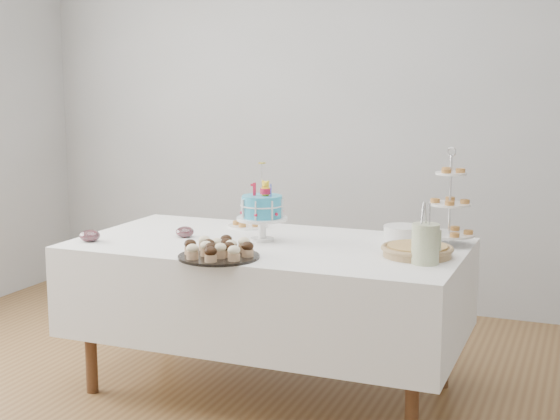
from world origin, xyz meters
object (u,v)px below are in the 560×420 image
at_px(cupcake_tray, 219,249).
at_px(plate_stack, 404,234).
at_px(pie, 417,250).
at_px(jam_bowl_a, 90,236).
at_px(utensil_pitcher, 426,242).
at_px(table, 269,287).
at_px(jam_bowl_b, 185,232).
at_px(birthday_cake, 262,220).
at_px(pastry_plate, 248,224).
at_px(tiered_stand, 450,205).

xyz_separation_m(cupcake_tray, plate_stack, (0.69, 0.69, -0.00)).
xyz_separation_m(pie, plate_stack, (-0.14, 0.32, 0.01)).
xyz_separation_m(jam_bowl_a, utensil_pitcher, (1.65, 0.15, 0.07)).
xyz_separation_m(table, jam_bowl_b, (-0.45, -0.04, 0.25)).
relative_size(birthday_cake, jam_bowl_a, 3.85).
relative_size(birthday_cake, plate_stack, 1.97).
bearing_deg(pie, plate_stack, 113.46).
height_order(pie, plate_stack, plate_stack).
bearing_deg(jam_bowl_a, jam_bowl_b, 35.68).
bearing_deg(pastry_plate, jam_bowl_b, -115.74).
height_order(table, utensil_pitcher, utensil_pitcher).
bearing_deg(jam_bowl_a, table, 20.44).
xyz_separation_m(pie, jam_bowl_b, (-1.20, -0.01, -0.00)).
relative_size(pie, jam_bowl_b, 3.52).
relative_size(cupcake_tray, tiered_stand, 0.78).
bearing_deg(birthday_cake, utensil_pitcher, -18.37).
relative_size(table, birthday_cake, 4.88).
distance_m(birthday_cake, jam_bowl_a, 0.87).
distance_m(pie, pastry_plate, 1.09).
xyz_separation_m(cupcake_tray, pie, (0.83, 0.37, -0.01)).
distance_m(birthday_cake, cupcake_tray, 0.43).
bearing_deg(table, jam_bowl_b, -175.52).
bearing_deg(plate_stack, jam_bowl_b, -163.19).
bearing_deg(utensil_pitcher, birthday_cake, 148.39).
bearing_deg(cupcake_tray, pastry_plate, 104.60).
xyz_separation_m(cupcake_tray, pastry_plate, (-0.19, 0.74, -0.03)).
xyz_separation_m(pastry_plate, utensil_pitcher, (1.09, -0.50, 0.08)).
distance_m(pie, plate_stack, 0.35).
relative_size(plate_stack, pastry_plate, 0.91).
distance_m(cupcake_tray, tiered_stand, 1.15).
bearing_deg(table, cupcake_tray, -100.88).
bearing_deg(tiered_stand, plate_stack, 177.84).
bearing_deg(pastry_plate, table, -51.78).
bearing_deg(pie, birthday_cake, 175.90).
distance_m(table, utensil_pitcher, 0.89).
xyz_separation_m(plate_stack, pastry_plate, (-0.88, 0.06, -0.02)).
height_order(table, cupcake_tray, cupcake_tray).
distance_m(birthday_cake, utensil_pitcher, 0.88).
bearing_deg(table, birthday_cake, 150.07).
relative_size(tiered_stand, plate_stack, 2.40).
xyz_separation_m(pastry_plate, jam_bowl_a, (-0.57, -0.66, 0.01)).
bearing_deg(birthday_cake, cupcake_tray, -100.16).
relative_size(birthday_cake, jam_bowl_b, 4.19).
bearing_deg(jam_bowl_b, utensil_pitcher, -5.62).
distance_m(pastry_plate, utensil_pitcher, 1.20).
relative_size(pastry_plate, utensil_pitcher, 0.81).
xyz_separation_m(cupcake_tray, tiered_stand, (0.92, 0.68, 0.16)).
relative_size(cupcake_tray, utensil_pitcher, 1.37).
bearing_deg(jam_bowl_a, birthday_cake, 23.19).
bearing_deg(birthday_cake, tiered_stand, 9.73).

